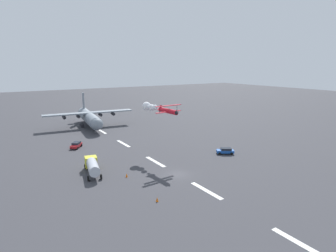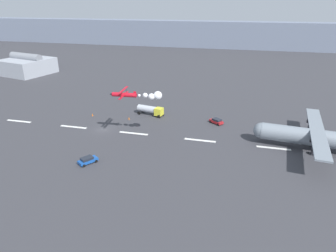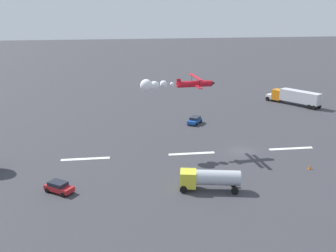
% 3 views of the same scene
% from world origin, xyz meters
% --- Properties ---
extents(ground_plane, '(440.00, 440.00, 0.00)m').
position_xyz_m(ground_plane, '(0.00, 0.00, 0.00)').
color(ground_plane, '#38383D').
rests_on(ground_plane, ground).
extents(runway_stripe_2, '(8.00, 0.90, 0.01)m').
position_xyz_m(runway_stripe_2, '(-26.88, 0.00, 0.01)').
color(runway_stripe_2, white).
rests_on(runway_stripe_2, ground).
extents(runway_stripe_3, '(8.00, 0.90, 0.01)m').
position_xyz_m(runway_stripe_3, '(-8.96, 0.00, 0.01)').
color(runway_stripe_3, white).
rests_on(runway_stripe_3, ground).
extents(runway_stripe_4, '(8.00, 0.90, 0.01)m').
position_xyz_m(runway_stripe_4, '(8.96, 0.00, 0.01)').
color(runway_stripe_4, white).
rests_on(runway_stripe_4, ground).
extents(runway_stripe_5, '(8.00, 0.90, 0.01)m').
position_xyz_m(runway_stripe_5, '(26.88, 0.00, 0.01)').
color(runway_stripe_5, white).
rests_on(runway_stripe_5, ground).
extents(runway_stripe_6, '(8.00, 0.90, 0.01)m').
position_xyz_m(runway_stripe_6, '(44.80, 0.00, 0.01)').
color(runway_stripe_6, white).
rests_on(runway_stripe_6, ground).
extents(mountain_ridge_distant, '(396.00, 16.00, 18.80)m').
position_xyz_m(mountain_ridge_distant, '(0.00, 164.69, 9.40)').
color(mountain_ridge_distant, slate).
rests_on(mountain_ridge_distant, ground).
extents(cargo_transport_plane, '(26.53, 30.81, 11.27)m').
position_xyz_m(cargo_transport_plane, '(52.67, 1.31, 3.40)').
color(cargo_transport_plane, gray).
rests_on(cargo_transport_plane, ground).
extents(stunt_biplane_red, '(13.09, 6.76, 2.16)m').
position_xyz_m(stunt_biplane_red, '(12.81, -2.43, 11.60)').
color(stunt_biplane_red, red).
extents(fuel_tanker_truck, '(8.57, 4.27, 2.90)m').
position_xyz_m(fuel_tanker_truck, '(9.37, 14.30, 1.73)').
color(fuel_tanker_truck, yellow).
rests_on(fuel_tanker_truck, ground).
extents(followme_car_yellow, '(3.81, 4.48, 1.52)m').
position_xyz_m(followme_car_yellow, '(4.81, -17.53, 0.81)').
color(followme_car_yellow, '#194CA5').
rests_on(followme_car_yellow, ground).
extents(airport_staff_sedan, '(4.32, 3.88, 1.52)m').
position_xyz_m(airport_staff_sedan, '(29.83, 12.20, 0.81)').
color(airport_staff_sedan, '#B21E23').
rests_on(airport_staff_sedan, ground).
extents(hangar_building, '(23.85, 24.08, 9.85)m').
position_xyz_m(hangar_building, '(-64.80, 54.04, 3.93)').
color(hangar_building, '#9EA3AD').
rests_on(hangar_building, ground).
extents(traffic_cone_near, '(0.44, 0.44, 0.75)m').
position_xyz_m(traffic_cone_near, '(-7.88, 9.31, 0.38)').
color(traffic_cone_near, orange).
rests_on(traffic_cone_near, ground).
extents(traffic_cone_far, '(0.44, 0.44, 0.75)m').
position_xyz_m(traffic_cone_far, '(4.12, 9.24, 0.38)').
color(traffic_cone_far, orange).
rests_on(traffic_cone_far, ground).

